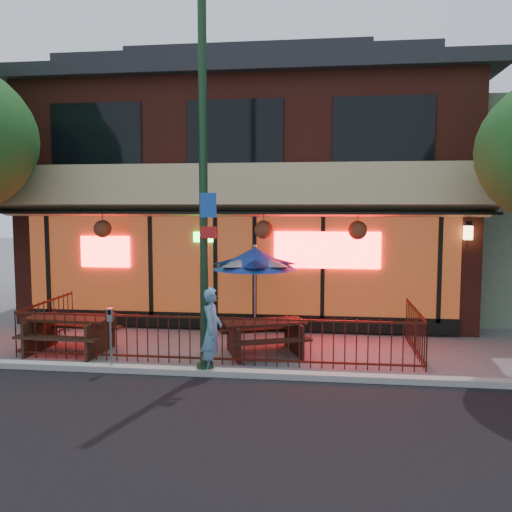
{
  "coord_description": "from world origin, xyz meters",
  "views": [
    {
      "loc": [
        2.22,
        -10.27,
        3.19
      ],
      "look_at": [
        0.68,
        2.0,
        2.04
      ],
      "focal_mm": 38.0,
      "sensor_mm": 36.0,
      "label": 1
    }
  ],
  "objects_px": {
    "parking_meter_near": "(111,329)",
    "patio_umbrella": "(255,258)",
    "street_light": "(204,208)",
    "picnic_table_right": "(264,333)",
    "picnic_table_left": "(70,329)",
    "pedestrian": "(211,330)"
  },
  "relations": [
    {
      "from": "parking_meter_near",
      "to": "patio_umbrella",
      "type": "bearing_deg",
      "value": 49.86
    },
    {
      "from": "street_light",
      "to": "parking_meter_near",
      "type": "relative_size",
      "value": 5.68
    },
    {
      "from": "street_light",
      "to": "picnic_table_right",
      "type": "bearing_deg",
      "value": 55.86
    },
    {
      "from": "picnic_table_left",
      "to": "patio_umbrella",
      "type": "relative_size",
      "value": 0.83
    },
    {
      "from": "pedestrian",
      "to": "patio_umbrella",
      "type": "bearing_deg",
      "value": -12.45
    },
    {
      "from": "picnic_table_right",
      "to": "pedestrian",
      "type": "relative_size",
      "value": 1.26
    },
    {
      "from": "patio_umbrella",
      "to": "pedestrian",
      "type": "distance_m",
      "value": 3.01
    },
    {
      "from": "picnic_table_left",
      "to": "parking_meter_near",
      "type": "relative_size",
      "value": 1.54
    },
    {
      "from": "picnic_table_right",
      "to": "street_light",
      "type": "bearing_deg",
      "value": -124.14
    },
    {
      "from": "street_light",
      "to": "picnic_table_left",
      "type": "relative_size",
      "value": 3.68
    },
    {
      "from": "patio_umbrella",
      "to": "parking_meter_near",
      "type": "relative_size",
      "value": 1.85
    },
    {
      "from": "street_light",
      "to": "pedestrian",
      "type": "bearing_deg",
      "value": 24.47
    },
    {
      "from": "street_light",
      "to": "pedestrian",
      "type": "height_order",
      "value": "street_light"
    },
    {
      "from": "picnic_table_right",
      "to": "patio_umbrella",
      "type": "bearing_deg",
      "value": 105.47
    },
    {
      "from": "picnic_table_left",
      "to": "pedestrian",
      "type": "height_order",
      "value": "pedestrian"
    },
    {
      "from": "picnic_table_left",
      "to": "pedestrian",
      "type": "distance_m",
      "value": 3.54
    },
    {
      "from": "pedestrian",
      "to": "parking_meter_near",
      "type": "height_order",
      "value": "pedestrian"
    },
    {
      "from": "picnic_table_left",
      "to": "parking_meter_near",
      "type": "xyz_separation_m",
      "value": [
        1.42,
        -1.19,
        0.32
      ]
    },
    {
      "from": "picnic_table_left",
      "to": "parking_meter_near",
      "type": "bearing_deg",
      "value": -39.95
    },
    {
      "from": "street_light",
      "to": "patio_umbrella",
      "type": "distance_m",
      "value": 3.11
    },
    {
      "from": "picnic_table_left",
      "to": "picnic_table_right",
      "type": "distance_m",
      "value": 4.24
    },
    {
      "from": "picnic_table_right",
      "to": "patio_umbrella",
      "type": "relative_size",
      "value": 0.91
    }
  ]
}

